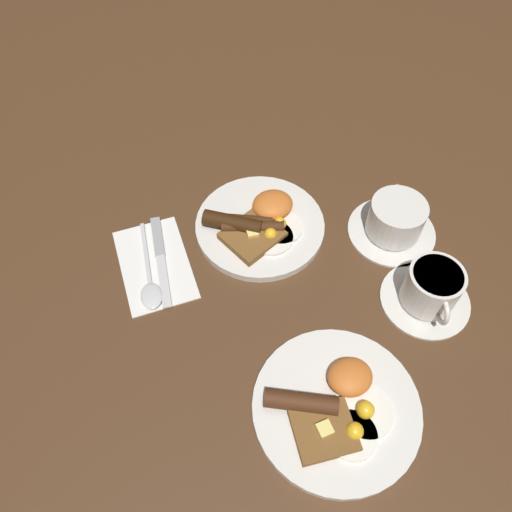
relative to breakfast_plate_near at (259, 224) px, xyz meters
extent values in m
plane|color=#4C301C|center=(0.00, 0.00, -0.02)|extent=(3.00, 3.00, 0.00)
cylinder|color=silver|center=(0.00, 0.00, -0.01)|extent=(0.23, 0.23, 0.01)
cylinder|color=white|center=(-0.03, 0.02, 0.00)|extent=(0.08, 0.08, 0.01)
sphere|color=yellow|center=(-0.03, 0.02, 0.01)|extent=(0.02, 0.02, 0.02)
cylinder|color=white|center=(-0.01, 0.04, 0.00)|extent=(0.08, 0.08, 0.01)
sphere|color=yellow|center=(-0.01, 0.04, 0.01)|extent=(0.02, 0.02, 0.02)
ellipsoid|color=orange|center=(-0.03, -0.02, 0.02)|extent=(0.07, 0.07, 0.03)
cylinder|color=#331C0A|center=(0.05, -0.01, 0.01)|extent=(0.10, 0.09, 0.03)
cylinder|color=#3F2210|center=(0.03, -0.01, 0.01)|extent=(0.10, 0.07, 0.02)
cylinder|color=#3E2110|center=(0.02, 0.01, 0.01)|extent=(0.11, 0.06, 0.02)
cube|color=brown|center=(0.02, 0.02, 0.01)|extent=(0.12, 0.11, 0.01)
cube|color=#F4E072|center=(0.02, 0.02, 0.02)|extent=(0.02, 0.02, 0.01)
cylinder|color=silver|center=(0.02, 0.35, -0.01)|extent=(0.24, 0.24, 0.01)
cylinder|color=white|center=(-0.02, 0.37, 0.00)|extent=(0.08, 0.08, 0.01)
sphere|color=yellow|center=(-0.01, 0.37, 0.01)|extent=(0.03, 0.03, 0.03)
cylinder|color=white|center=(0.02, 0.39, 0.00)|extent=(0.07, 0.07, 0.01)
sphere|color=yellow|center=(0.01, 0.39, 0.01)|extent=(0.02, 0.02, 0.02)
ellipsoid|color=orange|center=(-0.01, 0.32, 0.01)|extent=(0.07, 0.06, 0.03)
cylinder|color=#492715|center=(0.07, 0.33, 0.01)|extent=(0.10, 0.07, 0.03)
cube|color=brown|center=(0.05, 0.37, 0.01)|extent=(0.09, 0.09, 0.01)
cube|color=#F4E072|center=(0.05, 0.37, 0.02)|extent=(0.02, 0.02, 0.01)
cylinder|color=silver|center=(-0.22, 0.09, -0.01)|extent=(0.16, 0.16, 0.01)
cylinder|color=silver|center=(-0.22, 0.09, 0.03)|extent=(0.10, 0.10, 0.06)
cylinder|color=#9E7047|center=(-0.22, 0.09, 0.06)|extent=(0.09, 0.09, 0.00)
torus|color=silver|center=(-0.25, 0.05, 0.03)|extent=(0.03, 0.04, 0.04)
cylinder|color=silver|center=(-0.20, 0.24, -0.01)|extent=(0.15, 0.15, 0.01)
cylinder|color=silver|center=(-0.20, 0.24, 0.03)|extent=(0.09, 0.09, 0.07)
cylinder|color=#9E7047|center=(-0.20, 0.24, 0.06)|extent=(0.08, 0.08, 0.00)
torus|color=silver|center=(-0.19, 0.28, 0.03)|extent=(0.02, 0.05, 0.05)
cube|color=white|center=(0.20, 0.01, -0.01)|extent=(0.12, 0.19, 0.01)
cube|color=silver|center=(0.19, 0.05, -0.01)|extent=(0.03, 0.11, 0.00)
cube|color=#9E9EA3|center=(0.18, -0.05, -0.01)|extent=(0.03, 0.09, 0.01)
ellipsoid|color=silver|center=(0.22, 0.07, -0.01)|extent=(0.04, 0.06, 0.01)
cube|color=silver|center=(0.21, -0.02, -0.01)|extent=(0.03, 0.13, 0.00)
camera|label=1|loc=(0.21, 0.52, 0.71)|focal=35.00mm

